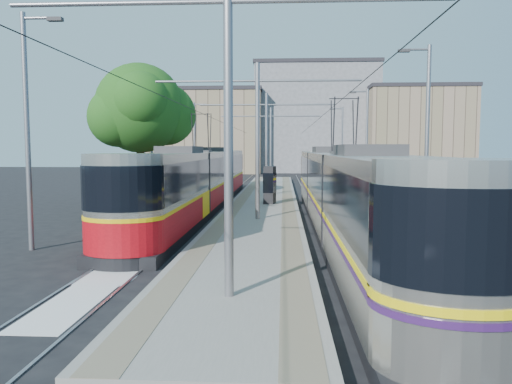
{
  "coord_description": "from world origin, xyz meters",
  "views": [
    {
      "loc": [
        1.15,
        -14.51,
        3.47
      ],
      "look_at": [
        -0.02,
        7.16,
        1.6
      ],
      "focal_mm": 35.0,
      "sensor_mm": 36.0,
      "label": 1
    }
  ],
  "objects": [
    {
      "name": "rails",
      "position": [
        0.0,
        17.0,
        0.02
      ],
      "size": [
        8.71,
        70.0,
        0.03
      ],
      "color": "gray",
      "rests_on": "ground"
    },
    {
      "name": "street_lamps",
      "position": [
        -0.0,
        21.0,
        4.18
      ],
      "size": [
        15.18,
        38.22,
        8.0
      ],
      "color": "gray",
      "rests_on": "ground"
    },
    {
      "name": "building_centre",
      "position": [
        6.0,
        64.0,
        8.1
      ],
      "size": [
        18.36,
        14.28,
        16.17
      ],
      "color": "gray",
      "rests_on": "ground"
    },
    {
      "name": "building_left",
      "position": [
        -10.0,
        60.0,
        6.06
      ],
      "size": [
        16.32,
        12.24,
        12.09
      ],
      "color": "gray",
      "rests_on": "ground"
    },
    {
      "name": "platform",
      "position": [
        0.0,
        17.0,
        0.15
      ],
      "size": [
        4.0,
        50.0,
        0.3
      ],
      "primitive_type": "cube",
      "color": "gray",
      "rests_on": "ground"
    },
    {
      "name": "ground",
      "position": [
        0.0,
        0.0,
        0.0
      ],
      "size": [
        160.0,
        160.0,
        0.0
      ],
      "primitive_type": "plane",
      "color": "black",
      "rests_on": "ground"
    },
    {
      "name": "shelter",
      "position": [
        0.38,
        14.4,
        1.44
      ],
      "size": [
        0.77,
        1.08,
        2.18
      ],
      "rotation": [
        0.0,
        0.0,
        -0.18
      ],
      "color": "black",
      "rests_on": "platform"
    },
    {
      "name": "tram_left",
      "position": [
        -3.6,
        14.5,
        1.71
      ],
      "size": [
        2.43,
        30.89,
        5.5
      ],
      "color": "black",
      "rests_on": "ground"
    },
    {
      "name": "catenary",
      "position": [
        0.0,
        14.15,
        4.52
      ],
      "size": [
        9.2,
        70.0,
        7.0
      ],
      "color": "gray",
      "rests_on": "platform"
    },
    {
      "name": "tactile_strip_right",
      "position": [
        1.45,
        17.0,
        0.3
      ],
      "size": [
        0.7,
        50.0,
        0.01
      ],
      "primitive_type": "cube",
      "color": "gray",
      "rests_on": "platform"
    },
    {
      "name": "building_right",
      "position": [
        20.0,
        58.0,
        6.12
      ],
      "size": [
        14.28,
        10.2,
        12.21
      ],
      "color": "gray",
      "rests_on": "ground"
    },
    {
      "name": "tree",
      "position": [
        -7.17,
        15.72,
        5.83
      ],
      "size": [
        5.93,
        5.48,
        8.62
      ],
      "color": "#382314",
      "rests_on": "ground"
    },
    {
      "name": "tram_right",
      "position": [
        3.6,
        5.96,
        1.86
      ],
      "size": [
        2.43,
        28.82,
        5.5
      ],
      "color": "black",
      "rests_on": "ground"
    },
    {
      "name": "tactile_strip_left",
      "position": [
        -1.45,
        17.0,
        0.3
      ],
      "size": [
        0.7,
        50.0,
        0.01
      ],
      "primitive_type": "cube",
      "color": "gray",
      "rests_on": "platform"
    },
    {
      "name": "track_arrow",
      "position": [
        -3.6,
        -3.0,
        0.01
      ],
      "size": [
        1.2,
        5.0,
        0.01
      ],
      "primitive_type": "cube",
      "color": "silver",
      "rests_on": "ground"
    }
  ]
}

